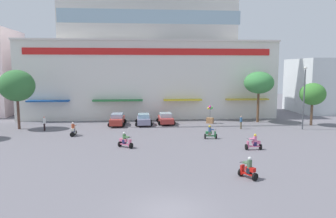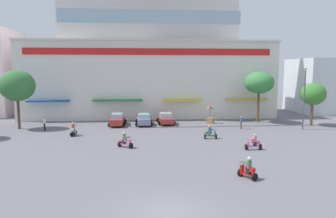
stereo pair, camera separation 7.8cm
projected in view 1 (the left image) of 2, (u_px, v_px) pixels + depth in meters
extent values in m
plane|color=slate|center=(156.00, 149.00, 29.27)|extent=(128.00, 128.00, 0.00)
cube|color=silver|center=(149.00, 80.00, 51.05)|extent=(37.90, 11.47, 11.31)
cube|color=silver|center=(148.00, 17.00, 50.39)|extent=(26.18, 10.32, 8.61)
cube|color=red|center=(150.00, 52.00, 44.81)|extent=(34.87, 0.12, 0.92)
cube|color=silver|center=(150.00, 40.00, 44.57)|extent=(37.90, 0.70, 0.24)
cube|color=#1A4D9A|center=(48.00, 101.00, 43.95)|extent=(5.72, 1.10, 0.20)
cube|color=#28753B|center=(118.00, 100.00, 44.78)|extent=(7.01, 1.10, 0.20)
cube|color=gold|center=(183.00, 100.00, 45.57)|extent=(5.48, 1.10, 0.20)
cube|color=gold|center=(247.00, 99.00, 46.39)|extent=(6.22, 1.10, 0.20)
cube|color=#99B7C6|center=(151.00, 16.00, 39.79)|extent=(23.04, 0.08, 1.72)
cube|color=silver|center=(327.00, 86.00, 54.70)|extent=(11.13, 10.03, 9.10)
cylinder|color=brown|center=(18.00, 113.00, 38.97)|extent=(0.32, 0.32, 3.86)
ellipsoid|color=#357039|center=(17.00, 86.00, 38.55)|extent=(4.27, 3.73, 3.82)
cylinder|color=brown|center=(258.00, 107.00, 44.12)|extent=(0.33, 0.33, 4.10)
ellipsoid|color=#3A8241|center=(259.00, 83.00, 43.69)|extent=(4.01, 4.38, 3.03)
cylinder|color=brown|center=(312.00, 114.00, 41.64)|extent=(0.31, 0.31, 2.98)
ellipsoid|color=#3A7C30|center=(313.00, 94.00, 41.31)|extent=(3.27, 3.31, 2.88)
cube|color=#A83128|center=(117.00, 120.00, 41.69)|extent=(1.75, 4.49, 0.76)
cube|color=#9AB3CD|center=(117.00, 116.00, 41.61)|extent=(1.46, 2.26, 0.54)
cylinder|color=black|center=(112.00, 121.00, 43.05)|extent=(0.60, 0.18, 0.60)
cylinder|color=black|center=(124.00, 121.00, 43.15)|extent=(0.60, 0.18, 0.60)
cylinder|color=black|center=(110.00, 125.00, 40.33)|extent=(0.60, 0.18, 0.60)
cylinder|color=black|center=(123.00, 125.00, 40.42)|extent=(0.60, 0.18, 0.60)
cube|color=gray|center=(144.00, 120.00, 42.00)|extent=(1.71, 4.23, 0.72)
cube|color=#90BAC9|center=(144.00, 116.00, 41.93)|extent=(1.46, 2.12, 0.50)
cylinder|color=black|center=(137.00, 121.00, 43.25)|extent=(0.60, 0.17, 0.60)
cylinder|color=black|center=(150.00, 121.00, 43.41)|extent=(0.60, 0.17, 0.60)
cylinder|color=black|center=(137.00, 124.00, 40.67)|extent=(0.60, 0.17, 0.60)
cylinder|color=black|center=(150.00, 124.00, 40.83)|extent=(0.60, 0.17, 0.60)
cube|color=#AB322D|center=(166.00, 119.00, 42.83)|extent=(1.89, 4.27, 0.67)
cube|color=#A3C0CD|center=(166.00, 115.00, 42.75)|extent=(1.57, 2.16, 0.55)
cylinder|color=black|center=(158.00, 120.00, 44.05)|extent=(0.61, 0.19, 0.60)
cylinder|color=black|center=(171.00, 120.00, 44.26)|extent=(0.61, 0.19, 0.60)
cylinder|color=black|center=(160.00, 123.00, 41.47)|extent=(0.61, 0.19, 0.60)
cylinder|color=black|center=(173.00, 123.00, 41.68)|extent=(0.61, 0.19, 0.60)
cylinder|color=black|center=(216.00, 136.00, 33.63)|extent=(0.20, 0.53, 0.52)
cylinder|color=black|center=(205.00, 136.00, 33.65)|extent=(0.20, 0.53, 0.52)
cube|color=#2C8445|center=(211.00, 136.00, 33.63)|extent=(1.06, 0.39, 0.10)
cube|color=#2C8445|center=(209.00, 133.00, 33.60)|extent=(0.69, 0.37, 0.28)
cube|color=#2C8445|center=(215.00, 134.00, 33.60)|extent=(0.17, 0.33, 0.65)
cylinder|color=black|center=(215.00, 129.00, 33.54)|extent=(0.09, 0.52, 0.04)
cube|color=#706B50|center=(210.00, 134.00, 33.61)|extent=(0.31, 0.35, 0.36)
cylinder|color=#3D578A|center=(210.00, 130.00, 33.56)|extent=(0.35, 0.35, 0.50)
sphere|color=gold|center=(210.00, 126.00, 33.51)|extent=(0.25, 0.25, 0.25)
cube|color=#3D578A|center=(212.00, 129.00, 33.55)|extent=(0.47, 0.39, 0.10)
cylinder|color=black|center=(241.00, 172.00, 21.85)|extent=(0.52, 0.39, 0.52)
cylinder|color=black|center=(255.00, 177.00, 20.90)|extent=(0.52, 0.39, 0.52)
cube|color=red|center=(248.00, 174.00, 21.37)|extent=(0.79, 1.04, 0.10)
cube|color=red|center=(251.00, 169.00, 21.15)|extent=(0.61, 0.72, 0.28)
cube|color=red|center=(242.00, 170.00, 21.73)|extent=(0.35, 0.29, 0.67)
cylinder|color=black|center=(242.00, 162.00, 21.68)|extent=(0.46, 0.30, 0.04)
cube|color=black|center=(249.00, 171.00, 21.24)|extent=(0.42, 0.41, 0.36)
cylinder|color=#476848|center=(250.00, 164.00, 21.19)|extent=(0.44, 0.44, 0.54)
sphere|color=silver|center=(250.00, 159.00, 21.14)|extent=(0.25, 0.25, 0.25)
cube|color=#476848|center=(246.00, 163.00, 21.39)|extent=(0.52, 0.55, 0.10)
cylinder|color=black|center=(75.00, 132.00, 35.78)|extent=(0.52, 0.14, 0.52)
cylinder|color=black|center=(72.00, 135.00, 34.52)|extent=(0.52, 0.14, 0.52)
cube|color=silver|center=(73.00, 133.00, 35.15)|extent=(0.28, 1.12, 0.10)
cube|color=silver|center=(73.00, 130.00, 34.87)|extent=(0.30, 0.72, 0.28)
cube|color=silver|center=(74.00, 130.00, 35.63)|extent=(0.32, 0.14, 0.70)
cylinder|color=black|center=(74.00, 125.00, 35.58)|extent=(0.52, 0.04, 0.04)
cube|color=navy|center=(73.00, 131.00, 34.98)|extent=(0.32, 0.28, 0.36)
cylinder|color=#A54227|center=(73.00, 127.00, 34.93)|extent=(0.32, 0.32, 0.55)
sphere|color=silver|center=(73.00, 123.00, 34.88)|extent=(0.25, 0.25, 0.25)
cube|color=#A54227|center=(73.00, 126.00, 35.20)|extent=(0.34, 0.44, 0.10)
cylinder|color=black|center=(246.00, 147.00, 28.99)|extent=(0.15, 0.52, 0.52)
cylinder|color=black|center=(260.00, 147.00, 29.10)|extent=(0.15, 0.52, 0.52)
cube|color=#E06590|center=(253.00, 146.00, 29.04)|extent=(1.17, 0.28, 0.10)
cube|color=#E06590|center=(256.00, 142.00, 29.01)|extent=(0.74, 0.30, 0.28)
cube|color=#E06590|center=(248.00, 145.00, 28.97)|extent=(0.14, 0.32, 0.66)
cylinder|color=black|center=(248.00, 139.00, 28.91)|extent=(0.04, 0.52, 0.04)
cube|color=#221C4E|center=(255.00, 144.00, 29.02)|extent=(0.28, 0.32, 0.36)
cylinder|color=#D26E98|center=(255.00, 139.00, 28.97)|extent=(0.32, 0.32, 0.51)
sphere|color=gold|center=(255.00, 135.00, 28.92)|extent=(0.25, 0.25, 0.25)
cube|color=#D26E98|center=(252.00, 139.00, 28.94)|extent=(0.44, 0.34, 0.10)
cylinder|color=black|center=(131.00, 146.00, 29.46)|extent=(0.42, 0.51, 0.52)
cylinder|color=black|center=(120.00, 144.00, 30.13)|extent=(0.42, 0.51, 0.52)
cube|color=#DF658C|center=(125.00, 144.00, 29.79)|extent=(1.10, 0.90, 0.10)
cube|color=#DF658C|center=(123.00, 140.00, 29.86)|extent=(0.77, 0.67, 0.28)
cube|color=#DF658C|center=(130.00, 143.00, 29.50)|extent=(0.30, 0.34, 0.68)
cylinder|color=black|center=(130.00, 137.00, 29.42)|extent=(0.33, 0.44, 0.04)
cube|color=navy|center=(124.00, 141.00, 29.82)|extent=(0.41, 0.42, 0.36)
cylinder|color=#477645|center=(124.00, 137.00, 29.77)|extent=(0.45, 0.45, 0.50)
sphere|color=silver|center=(124.00, 133.00, 29.73)|extent=(0.25, 0.25, 0.25)
cube|color=#477645|center=(127.00, 137.00, 29.62)|extent=(0.56, 0.53, 0.10)
cylinder|color=black|center=(44.00, 127.00, 37.94)|extent=(0.25, 0.25, 0.90)
cylinder|color=silver|center=(44.00, 121.00, 37.85)|extent=(0.40, 0.40, 0.63)
sphere|color=tan|center=(44.00, 117.00, 37.79)|extent=(0.21, 0.21, 0.21)
cylinder|color=brown|center=(241.00, 125.00, 39.19)|extent=(0.27, 0.27, 0.88)
cylinder|color=#325E88|center=(241.00, 120.00, 39.10)|extent=(0.44, 0.44, 0.54)
sphere|color=tan|center=(241.00, 117.00, 39.06)|extent=(0.20, 0.20, 0.20)
cylinder|color=#474C51|center=(304.00, 100.00, 38.53)|extent=(0.16, 0.16, 7.31)
ellipsoid|color=silver|center=(306.00, 68.00, 38.06)|extent=(0.40, 0.40, 0.28)
cube|color=#A17147|center=(210.00, 121.00, 43.31)|extent=(1.08, 0.98, 0.75)
cylinder|color=#4C4C4C|center=(210.00, 113.00, 43.19)|extent=(0.04, 0.04, 1.20)
sphere|color=#48C54C|center=(212.00, 108.00, 43.15)|extent=(0.37, 0.37, 0.37)
sphere|color=yellow|center=(211.00, 108.00, 43.30)|extent=(0.34, 0.34, 0.34)
sphere|color=purple|center=(210.00, 107.00, 43.18)|extent=(0.30, 0.30, 0.30)
sphere|color=yellow|center=(208.00, 108.00, 43.08)|extent=(0.31, 0.31, 0.31)
sphere|color=#E9328C|center=(210.00, 107.00, 42.89)|extent=(0.38, 0.38, 0.38)
sphere|color=#50BF55|center=(211.00, 108.00, 42.96)|extent=(0.29, 0.29, 0.29)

